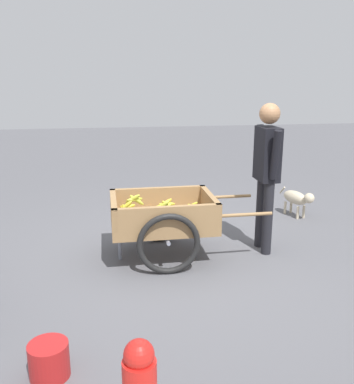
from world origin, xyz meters
name	(u,v)px	position (x,y,z in m)	size (l,w,h in m)	color
ground_plane	(186,259)	(0.00, 0.00, 0.00)	(24.00, 24.00, 0.00)	#56565B
fruit_cart	(163,219)	(0.24, -0.11, 0.44)	(1.66, 0.95, 0.72)	#937047
vendor_person	(267,165)	(-0.91, -0.13, 1.00)	(0.22, 0.61, 1.66)	black
dog	(297,198)	(-1.78, -1.19, 0.27)	(0.31, 0.65, 0.40)	beige
plastic_bucket	(49,360)	(1.22, 1.72, 0.12)	(0.27, 0.27, 0.24)	#B21E1E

